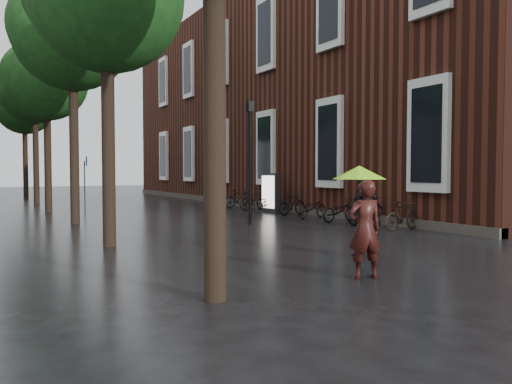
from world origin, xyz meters
TOP-DOWN VIEW (x-y plane):
  - ground at (0.00, 0.00)m, footprint 120.00×120.00m
  - brick_building at (10.47, 19.46)m, footprint 10.20×33.20m
  - street_trees at (-3.99, 15.91)m, footprint 4.33×34.03m
  - person_burgundy at (-1.11, 1.08)m, footprint 0.70×0.55m
  - person_black at (0.36, 2.82)m, footprint 0.92×0.83m
  - lime_umbrella at (-0.46, 1.99)m, footprint 1.04×1.04m
  - pedestrian_walking at (3.14, 5.81)m, footprint 1.03×0.58m
  - parked_bicycles at (4.65, 11.26)m, footprint 2.03×11.51m
  - ad_lightbox at (4.56, 13.63)m, footprint 0.27×1.18m
  - lamp_post at (1.37, 9.73)m, footprint 0.22×0.22m
  - cycle_sign at (-2.57, 18.13)m, footprint 0.13×0.46m

SIDE VIEW (x-z plane):
  - ground at x=0.00m, z-range 0.00..0.00m
  - parked_bicycles at x=4.65m, z-range -0.06..0.98m
  - person_black at x=0.36m, z-range 0.00..1.54m
  - pedestrian_walking at x=3.14m, z-range 0.00..1.65m
  - person_burgundy at x=-1.11m, z-range 0.00..1.71m
  - ad_lightbox at x=4.56m, z-range 0.01..1.78m
  - cycle_sign at x=-2.57m, z-range 0.41..2.96m
  - lime_umbrella at x=-0.46m, z-range 1.07..2.60m
  - lamp_post at x=1.37m, z-range 0.46..4.73m
  - brick_building at x=10.47m, z-range -0.01..11.99m
  - street_trees at x=-3.99m, z-range 1.88..10.79m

